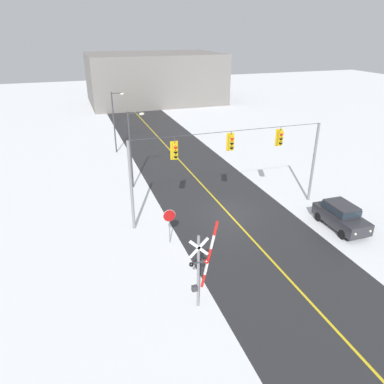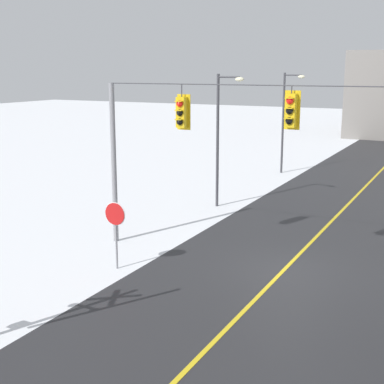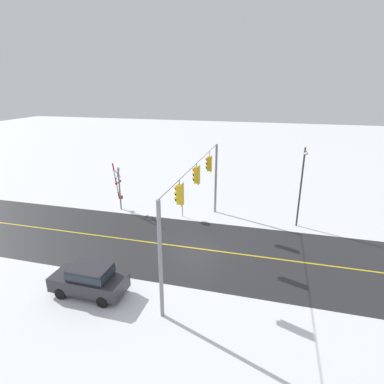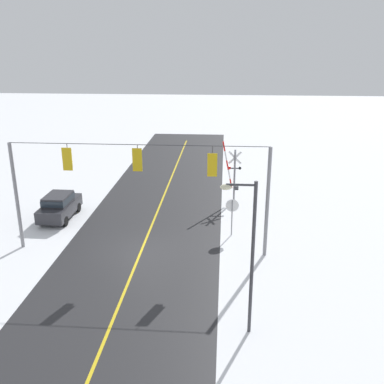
{
  "view_description": "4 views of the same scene",
  "coord_description": "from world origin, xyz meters",
  "views": [
    {
      "loc": [
        -10.19,
        -21.79,
        12.54
      ],
      "look_at": [
        -3.14,
        -0.97,
        2.57
      ],
      "focal_mm": 33.93,
      "sensor_mm": 36.0,
      "label": 1
    },
    {
      "loc": [
        5.26,
        -17.17,
        6.7
      ],
      "look_at": [
        -2.36,
        -2.37,
        2.95
      ],
      "focal_mm": 51.06,
      "sensor_mm": 36.0,
      "label": 2
    },
    {
      "loc": [
        19.03,
        4.73,
        11.01
      ],
      "look_at": [
        -2.74,
        -1.04,
        3.23
      ],
      "focal_mm": 29.24,
      "sensor_mm": 36.0,
      "label": 3
    },
    {
      "loc": [
        -4.6,
        22.51,
        11.3
      ],
      "look_at": [
        -2.84,
        -0.96,
        3.3
      ],
      "focal_mm": 41.12,
      "sensor_mm": 36.0,
      "label": 4
    }
  ],
  "objects": [
    {
      "name": "ground_plane",
      "position": [
        0.0,
        0.0,
        0.0
      ],
      "size": [
        160.0,
        160.0,
        0.0
      ],
      "primitive_type": "plane",
      "color": "white"
    },
    {
      "name": "streetlamp_near",
      "position": [
        -5.59,
        7.03,
        3.92
      ],
      "size": [
        1.39,
        0.28,
        6.5
      ],
      "color": "#38383D",
      "rests_on": "ground"
    },
    {
      "name": "stop_sign",
      "position": [
        -5.17,
        -2.57,
        1.71
      ],
      "size": [
        0.8,
        0.09,
        2.35
      ],
      "color": "gray",
      "rests_on": "ground"
    },
    {
      "name": "road_asphalt",
      "position": [
        0.0,
        6.0,
        0.0
      ],
      "size": [
        9.0,
        80.0,
        0.01
      ],
      "primitive_type": "cube",
      "color": "#28282B",
      "rests_on": "ground"
    },
    {
      "name": "lane_centre_line",
      "position": [
        0.0,
        6.0,
        0.01
      ],
      "size": [
        0.14,
        72.0,
        0.01
      ],
      "primitive_type": "cube",
      "color": "gold",
      "rests_on": "ground"
    },
    {
      "name": "streetlamp_far",
      "position": [
        -5.59,
        17.24,
        3.92
      ],
      "size": [
        1.39,
        0.28,
        6.5
      ],
      "color": "#38383D",
      "rests_on": "ground"
    },
    {
      "name": "signal_span",
      "position": [
        -0.03,
        -0.01,
        4.26
      ],
      "size": [
        14.2,
        0.47,
        6.22
      ],
      "color": "gray",
      "rests_on": "ground"
    }
  ]
}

